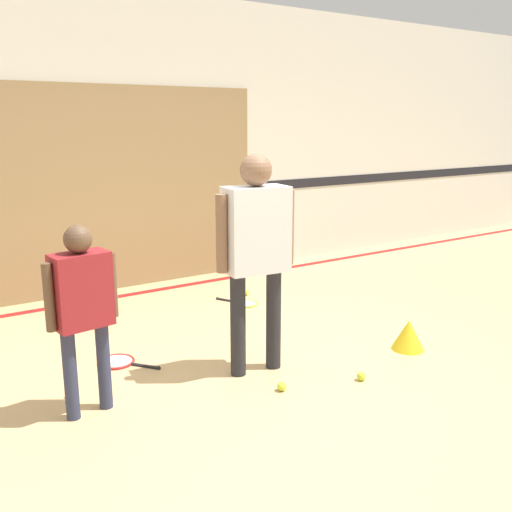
{
  "coord_description": "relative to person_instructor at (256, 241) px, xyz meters",
  "views": [
    {
      "loc": [
        -2.05,
        -3.24,
        1.83
      ],
      "look_at": [
        0.13,
        0.09,
        0.89
      ],
      "focal_mm": 40.0,
      "sensor_mm": 36.0,
      "label": 1
    }
  ],
  "objects": [
    {
      "name": "ground_plane",
      "position": [
        -0.13,
        -0.09,
        -1.0
      ],
      "size": [
        16.0,
        16.0,
        0.0
      ],
      "primitive_type": "plane",
      "color": "tan"
    },
    {
      "name": "wall_back",
      "position": [
        -0.13,
        2.74,
        0.6
      ],
      "size": [
        16.0,
        0.07,
        3.2
      ],
      "color": "silver",
      "rests_on": "ground_plane"
    },
    {
      "name": "wall_panel",
      "position": [
        -0.03,
        2.68,
        0.11
      ],
      "size": [
        3.28,
        0.05,
        2.21
      ],
      "color": "#93754C",
      "rests_on": "ground_plane"
    },
    {
      "name": "floor_stripe",
      "position": [
        -0.13,
        2.36,
        -1.0
      ],
      "size": [
        14.4,
        0.1,
        0.01
      ],
      "color": "red",
      "rests_on": "ground_plane"
    },
    {
      "name": "person_instructor",
      "position": [
        0.0,
        0.0,
        0.0
      ],
      "size": [
        0.61,
        0.3,
        1.61
      ],
      "rotation": [
        0.0,
        0.0,
        -0.12
      ],
      "color": "#232328",
      "rests_on": "ground_plane"
    },
    {
      "name": "person_student_left",
      "position": [
        -1.25,
        0.05,
        -0.24
      ],
      "size": [
        0.46,
        0.23,
        1.23
      ],
      "rotation": [
        0.0,
        0.0,
        0.13
      ],
      "color": "#2D334C",
      "rests_on": "ground_plane"
    },
    {
      "name": "racket_spare_on_floor",
      "position": [
        0.76,
        1.41,
        -0.99
      ],
      "size": [
        0.35,
        0.49,
        0.03
      ],
      "rotation": [
        0.0,
        0.0,
        2.05
      ],
      "color": "#C6D838",
      "rests_on": "ground_plane"
    },
    {
      "name": "racket_second_spare",
      "position": [
        -0.82,
        0.69,
        -0.99
      ],
      "size": [
        0.45,
        0.51,
        0.03
      ],
      "rotation": [
        0.0,
        0.0,
        5.37
      ],
      "color": "red",
      "rests_on": "ground_plane"
    },
    {
      "name": "tennis_ball_near_instructor",
      "position": [
        -0.03,
        -0.38,
        -0.97
      ],
      "size": [
        0.07,
        0.07,
        0.07
      ],
      "primitive_type": "sphere",
      "color": "#CCE038",
      "rests_on": "ground_plane"
    },
    {
      "name": "tennis_ball_by_spare_racket",
      "position": [
        0.95,
        1.65,
        -0.97
      ],
      "size": [
        0.07,
        0.07,
        0.07
      ],
      "primitive_type": "sphere",
      "color": "#CCE038",
      "rests_on": "ground_plane"
    },
    {
      "name": "tennis_ball_stray_left",
      "position": [
        0.54,
        -0.56,
        -0.97
      ],
      "size": [
        0.07,
        0.07,
        0.07
      ],
      "primitive_type": "sphere",
      "color": "#CCE038",
      "rests_on": "ground_plane"
    },
    {
      "name": "tennis_ball_stray_right",
      "position": [
        -1.29,
        0.32,
        -0.97
      ],
      "size": [
        0.07,
        0.07,
        0.07
      ],
      "primitive_type": "sphere",
      "color": "#CCE038",
      "rests_on": "ground_plane"
    },
    {
      "name": "training_cone",
      "position": [
        1.27,
        -0.34,
        -0.87
      ],
      "size": [
        0.27,
        0.27,
        0.25
      ],
      "color": "yellow",
      "rests_on": "ground_plane"
    }
  ]
}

